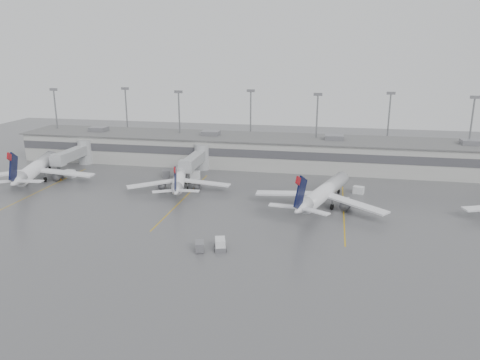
% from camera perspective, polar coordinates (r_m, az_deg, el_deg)
% --- Properties ---
extents(ground, '(260.00, 260.00, 0.00)m').
position_cam_1_polar(ground, '(79.41, -0.08, -8.30)').
color(ground, '#535356').
rests_on(ground, ground).
extents(terminal, '(152.00, 17.00, 9.45)m').
position_cam_1_polar(terminal, '(132.88, 4.83, 3.47)').
color(terminal, '#A9A9A4').
rests_on(terminal, ground).
extents(light_masts, '(142.40, 8.00, 20.60)m').
position_cam_1_polar(light_masts, '(137.11, 5.18, 7.18)').
color(light_masts, gray).
rests_on(light_masts, ground).
extents(jet_bridge_left, '(4.00, 17.20, 7.00)m').
position_cam_1_polar(jet_bridge_left, '(138.99, -19.21, 3.06)').
color(jet_bridge_left, '#95989A').
rests_on(jet_bridge_left, ground).
extents(jet_bridge_right, '(4.00, 17.20, 7.00)m').
position_cam_1_polar(jet_bridge_right, '(125.15, -5.20, 2.54)').
color(jet_bridge_right, '#95989A').
rests_on(jet_bridge_right, ground).
extents(stand_markings, '(105.25, 40.00, 0.01)m').
position_cam_1_polar(stand_markings, '(101.46, 2.58, -2.85)').
color(stand_markings, '#C7980B').
rests_on(stand_markings, ground).
extents(jet_far_left, '(28.75, 32.72, 10.90)m').
position_cam_1_polar(jet_far_left, '(127.76, -23.71, 1.31)').
color(jet_far_left, white).
rests_on(jet_far_left, ground).
extents(jet_mid_left, '(23.47, 26.65, 8.80)m').
position_cam_1_polar(jet_mid_left, '(111.08, -7.41, 0.16)').
color(jet_mid_left, white).
rests_on(jet_mid_left, ground).
extents(jet_mid_right, '(27.29, 31.08, 10.39)m').
position_cam_1_polar(jet_mid_right, '(99.53, 10.11, -1.51)').
color(jet_mid_right, white).
rests_on(jet_mid_right, ground).
extents(baggage_tug, '(2.66, 3.43, 1.95)m').
position_cam_1_polar(baggage_tug, '(78.66, -2.43, -7.96)').
color(baggage_tug, white).
rests_on(baggage_tug, ground).
extents(baggage_cart, '(2.05, 2.77, 1.59)m').
position_cam_1_polar(baggage_cart, '(78.34, -4.93, -8.05)').
color(baggage_cart, slate).
rests_on(baggage_cart, ground).
extents(gse_uld_a, '(3.01, 2.30, 1.92)m').
position_cam_1_polar(gse_uld_a, '(129.13, -20.06, 0.72)').
color(gse_uld_a, white).
rests_on(gse_uld_a, ground).
extents(gse_uld_b, '(3.04, 2.40, 1.90)m').
position_cam_1_polar(gse_uld_b, '(120.80, -5.51, 0.62)').
color(gse_uld_b, white).
rests_on(gse_uld_b, ground).
extents(gse_uld_c, '(2.72, 2.17, 1.69)m').
position_cam_1_polar(gse_uld_c, '(111.28, 14.25, -1.19)').
color(gse_uld_c, white).
rests_on(gse_uld_c, ground).
extents(gse_loader, '(2.75, 3.47, 1.89)m').
position_cam_1_polar(gse_loader, '(123.21, -8.99, 0.80)').
color(gse_loader, slate).
rests_on(gse_loader, ground).
extents(cone_a, '(0.39, 0.39, 0.62)m').
position_cam_1_polar(cone_a, '(127.63, -21.01, 0.15)').
color(cone_a, orange).
rests_on(cone_a, ground).
extents(cone_b, '(0.43, 0.43, 0.68)m').
position_cam_1_polar(cone_b, '(117.70, -9.08, -0.22)').
color(cone_b, orange).
rests_on(cone_b, ground).
extents(cone_c, '(0.51, 0.51, 0.80)m').
position_cam_1_polar(cone_c, '(111.89, 7.86, -0.99)').
color(cone_c, orange).
rests_on(cone_c, ground).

